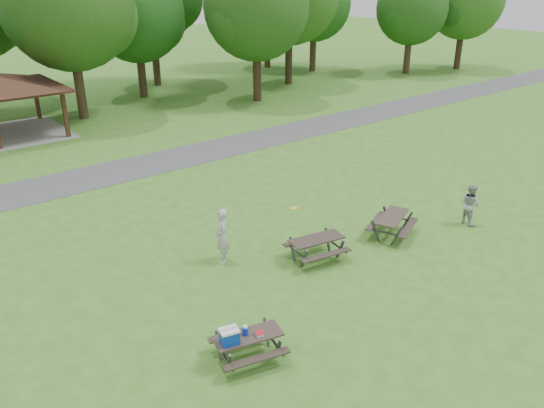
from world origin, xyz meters
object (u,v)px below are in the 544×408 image
(picnic_table_middle, at_px, (316,243))
(frisbee_thrower, at_px, (222,236))
(picnic_table_near, at_px, (242,339))
(frisbee_catcher, at_px, (470,204))

(picnic_table_middle, relative_size, frisbee_thrower, 1.10)
(picnic_table_near, distance_m, frisbee_thrower, 5.00)
(frisbee_thrower, distance_m, frisbee_catcher, 9.54)
(picnic_table_near, distance_m, picnic_table_middle, 5.53)
(picnic_table_middle, xyz_separation_m, frisbee_thrower, (-2.53, 1.81, 0.35))
(picnic_table_near, relative_size, frisbee_thrower, 1.05)
(frisbee_thrower, height_order, frisbee_catcher, frisbee_thrower)
(picnic_table_near, xyz_separation_m, frisbee_catcher, (11.26, 1.00, 0.12))
(picnic_table_near, bearing_deg, frisbee_catcher, 5.06)
(picnic_table_near, bearing_deg, picnic_table_middle, 28.01)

